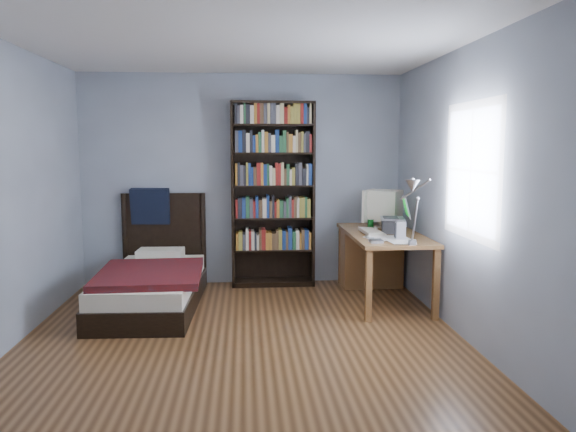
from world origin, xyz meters
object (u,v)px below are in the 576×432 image
object	(u,v)px
bookshelf	(273,194)
desk_lamp	(413,193)
keyboard	(372,232)
laptop	(394,223)
soda_can	(371,225)
speaker	(400,230)
bed	(153,281)
crt_monitor	(382,206)
desk	(374,254)

from	to	relation	value
bookshelf	desk_lamp	bearing A→B (deg)	-59.72
keyboard	bookshelf	xyz separation A→B (m)	(-1.01, 0.77, 0.34)
laptop	soda_can	world-z (taller)	laptop
desk_lamp	speaker	world-z (taller)	desk_lamp
speaker	bed	distance (m)	2.59
crt_monitor	soda_can	size ratio (longest dim) A/B	4.42
desk	keyboard	distance (m)	0.60
desk	desk_lamp	distance (m)	1.81
desk	crt_monitor	xyz separation A→B (m)	(0.09, -0.02, 0.56)
bed	laptop	bearing A→B (deg)	1.12
soda_can	bookshelf	xyz separation A→B (m)	(-1.05, 0.53, 0.30)
laptop	bed	xyz separation A→B (m)	(-2.55, -0.05, -0.58)
crt_monitor	laptop	bearing A→B (deg)	-87.16
laptop	speaker	xyz separation A→B (m)	(-0.05, -0.45, -0.02)
desk	laptop	world-z (taller)	laptop
desk_lamp	speaker	bearing A→B (deg)	81.92
desk	bookshelf	world-z (taller)	bookshelf
laptop	keyboard	xyz separation A→B (m)	(-0.25, -0.03, -0.09)
desk_lamp	soda_can	world-z (taller)	desk_lamp
keyboard	bookshelf	distance (m)	1.32
laptop	speaker	distance (m)	0.45
bookshelf	speaker	bearing A→B (deg)	-44.75
crt_monitor	desk_lamp	distance (m)	1.61
keyboard	laptop	bearing A→B (deg)	5.72
crt_monitor	laptop	size ratio (longest dim) A/B	1.35
laptop	keyboard	world-z (taller)	laptop
laptop	keyboard	distance (m)	0.27
speaker	soda_can	size ratio (longest dim) A/B	1.55
desk	keyboard	world-z (taller)	keyboard
speaker	bookshelf	bearing A→B (deg)	139.53
laptop	soda_can	distance (m)	0.30
crt_monitor	bed	bearing A→B (deg)	-169.25
desk_lamp	soda_can	bearing A→B (deg)	92.09
soda_can	keyboard	bearing A→B (deg)	-99.99
speaker	bookshelf	size ratio (longest dim) A/B	0.09
crt_monitor	desk_lamp	world-z (taller)	desk_lamp
bed	speaker	bearing A→B (deg)	-9.08
keyboard	speaker	distance (m)	0.47
laptop	desk_lamp	xyz separation A→B (m)	(-0.15, -1.15, 0.41)
desk	keyboard	size ratio (longest dim) A/B	3.35
desk_lamp	laptop	bearing A→B (deg)	82.35
laptop	soda_can	bearing A→B (deg)	133.56
speaker	crt_monitor	bearing A→B (deg)	92.09
desk	bed	world-z (taller)	bed
bookshelf	bed	bearing A→B (deg)	-148.44
soda_can	bookshelf	size ratio (longest dim) A/B	0.06
crt_monitor	desk_lamp	xyz separation A→B (m)	(-0.13, -1.58, 0.28)
bed	soda_can	bearing A→B (deg)	6.42
desk	soda_can	size ratio (longest dim) A/B	13.51
keyboard	desk	bearing A→B (deg)	72.71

